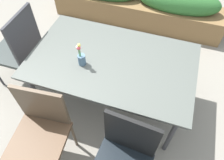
{
  "coord_description": "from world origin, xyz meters",
  "views": [
    {
      "loc": [
        0.51,
        -1.35,
        2.27
      ],
      "look_at": [
        0.05,
        0.03,
        0.4
      ],
      "focal_mm": 34.28,
      "sensor_mm": 36.0,
      "label": 1
    }
  ],
  "objects_px": {
    "chair_end_left": "(19,47)",
    "flower_vase": "(81,57)",
    "planter_box": "(138,4)",
    "chair_near_left": "(40,130)",
    "chair_near_right": "(124,158)",
    "dining_table": "(112,63)"
  },
  "relations": [
    {
      "from": "chair_end_left",
      "to": "flower_vase",
      "type": "relative_size",
      "value": 3.8
    },
    {
      "from": "chair_end_left",
      "to": "planter_box",
      "type": "distance_m",
      "value": 1.94
    },
    {
      "from": "chair_near_right",
      "to": "chair_end_left",
      "type": "bearing_deg",
      "value": -24.66
    },
    {
      "from": "dining_table",
      "to": "chair_end_left",
      "type": "xyz_separation_m",
      "value": [
        -1.13,
        0.0,
        -0.11
      ]
    },
    {
      "from": "dining_table",
      "to": "chair_end_left",
      "type": "height_order",
      "value": "chair_end_left"
    },
    {
      "from": "planter_box",
      "to": "chair_end_left",
      "type": "bearing_deg",
      "value": -121.74
    },
    {
      "from": "chair_near_left",
      "to": "flower_vase",
      "type": "bearing_deg",
      "value": -105.42
    },
    {
      "from": "flower_vase",
      "to": "planter_box",
      "type": "height_order",
      "value": "flower_vase"
    },
    {
      "from": "chair_near_left",
      "to": "planter_box",
      "type": "xyz_separation_m",
      "value": [
        0.26,
        2.46,
        -0.22
      ]
    },
    {
      "from": "chair_end_left",
      "to": "chair_near_left",
      "type": "xyz_separation_m",
      "value": [
        0.75,
        -0.82,
        -0.01
      ]
    },
    {
      "from": "chair_near_right",
      "to": "flower_vase",
      "type": "distance_m",
      "value": 0.97
    },
    {
      "from": "chair_near_right",
      "to": "planter_box",
      "type": "height_order",
      "value": "chair_near_right"
    },
    {
      "from": "chair_near_left",
      "to": "flower_vase",
      "type": "xyz_separation_m",
      "value": [
        0.12,
        0.68,
        0.27
      ]
    },
    {
      "from": "chair_end_left",
      "to": "chair_near_right",
      "type": "relative_size",
      "value": 1.08
    },
    {
      "from": "dining_table",
      "to": "flower_vase",
      "type": "distance_m",
      "value": 0.33
    },
    {
      "from": "chair_near_left",
      "to": "planter_box",
      "type": "bearing_deg",
      "value": -101.56
    },
    {
      "from": "planter_box",
      "to": "chair_near_left",
      "type": "bearing_deg",
      "value": -96.12
    },
    {
      "from": "flower_vase",
      "to": "planter_box",
      "type": "distance_m",
      "value": 1.86
    },
    {
      "from": "chair_end_left",
      "to": "chair_near_left",
      "type": "relative_size",
      "value": 1.08
    },
    {
      "from": "chair_near_right",
      "to": "planter_box",
      "type": "bearing_deg",
      "value": -74.75
    },
    {
      "from": "chair_near_left",
      "to": "chair_near_right",
      "type": "bearing_deg",
      "value": 174.86
    },
    {
      "from": "chair_near_left",
      "to": "flower_vase",
      "type": "distance_m",
      "value": 0.74
    }
  ]
}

